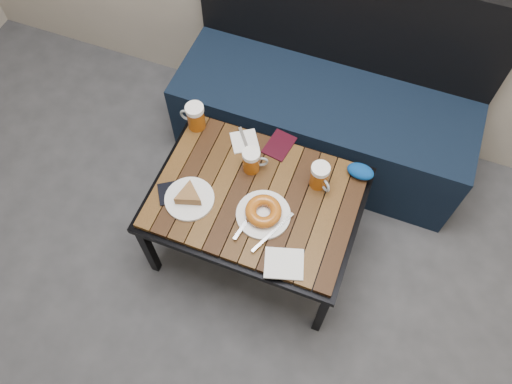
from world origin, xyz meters
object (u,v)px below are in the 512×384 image
(cafe_table, at_px, (256,201))
(plate_bagel, at_px, (263,213))
(beer_mug_right, at_px, (320,176))
(passport_burgundy, at_px, (279,145))
(bench, at_px, (323,115))
(plate_pie, at_px, (189,197))
(passport_navy, at_px, (176,192))
(beer_mug_left, at_px, (195,117))
(knit_pouch, at_px, (360,171))
(beer_mug_centre, at_px, (252,161))

(cafe_table, bearing_deg, plate_bagel, -51.76)
(cafe_table, relative_size, beer_mug_right, 7.00)
(plate_bagel, bearing_deg, passport_burgundy, 98.82)
(bench, relative_size, plate_pie, 7.10)
(plate_bagel, relative_size, passport_navy, 1.95)
(bench, xyz_separation_m, passport_navy, (-0.41, -0.74, 0.20))
(beer_mug_left, relative_size, plate_pie, 0.64)
(passport_burgundy, distance_m, knit_pouch, 0.35)
(bench, distance_m, plate_pie, 0.86)
(plate_pie, distance_m, knit_pouch, 0.70)
(beer_mug_right, bearing_deg, bench, 140.82)
(beer_mug_centre, height_order, passport_navy, beer_mug_centre)
(bench, distance_m, beer_mug_right, 0.57)
(beer_mug_centre, relative_size, passport_burgundy, 0.83)
(bench, xyz_separation_m, plate_bagel, (-0.05, -0.71, 0.22))
(beer_mug_right, height_order, plate_bagel, beer_mug_right)
(beer_mug_left, xyz_separation_m, plate_bagel, (0.42, -0.31, -0.04))
(beer_mug_left, bearing_deg, plate_pie, 111.13)
(knit_pouch, bearing_deg, beer_mug_centre, -163.01)
(plate_bagel, height_order, passport_navy, plate_bagel)
(plate_bagel, relative_size, knit_pouch, 2.44)
(beer_mug_left, xyz_separation_m, beer_mug_right, (0.58, -0.09, -0.00))
(beer_mug_left, height_order, plate_bagel, beer_mug_left)
(bench, xyz_separation_m, plate_pie, (-0.35, -0.75, 0.22))
(beer_mug_centre, bearing_deg, passport_burgundy, 41.49)
(cafe_table, distance_m, passport_burgundy, 0.26)
(passport_navy, bearing_deg, beer_mug_right, 81.61)
(beer_mug_left, relative_size, beer_mug_right, 1.05)
(beer_mug_left, bearing_deg, passport_navy, 101.30)
(beer_mug_right, distance_m, plate_pie, 0.52)
(cafe_table, xyz_separation_m, passport_burgundy, (0.01, 0.26, 0.05))
(bench, distance_m, cafe_table, 0.67)
(beer_mug_left, relative_size, passport_navy, 0.90)
(bench, bearing_deg, beer_mug_right, -78.04)
(beer_mug_centre, bearing_deg, plate_bagel, -81.40)
(passport_burgundy, bearing_deg, plate_pie, -114.22)
(beer_mug_right, bearing_deg, beer_mug_centre, -135.71)
(beer_mug_right, distance_m, passport_navy, 0.57)
(passport_navy, distance_m, knit_pouch, 0.75)
(passport_navy, bearing_deg, bench, 117.60)
(cafe_table, height_order, beer_mug_right, beer_mug_right)
(bench, distance_m, knit_pouch, 0.52)
(beer_mug_right, distance_m, plate_bagel, 0.27)
(cafe_table, bearing_deg, knit_pouch, 33.84)
(beer_mug_right, relative_size, knit_pouch, 1.07)
(bench, height_order, knit_pouch, bench)
(beer_mug_centre, distance_m, passport_navy, 0.33)
(beer_mug_centre, bearing_deg, knit_pouch, -6.94)
(cafe_table, relative_size, passport_burgundy, 6.05)
(bench, distance_m, passport_navy, 0.87)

